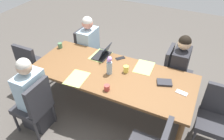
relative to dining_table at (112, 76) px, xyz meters
name	(u,v)px	position (x,y,z in m)	size (l,w,h in m)	color
ground_plane	(112,108)	(0.00, 0.00, -0.68)	(10.00, 10.00, 0.00)	#4C4742
dining_table	(112,76)	(0.00, 0.00, 0.00)	(2.40, 0.99, 0.75)	brown
chair_far_left_near	(88,49)	(-0.90, 0.77, -0.18)	(0.44, 0.44, 0.90)	#2D2D33
person_far_left_near	(89,50)	(-0.82, 0.71, -0.16)	(0.36, 0.40, 1.19)	#2D2D33
chair_near_left_mid	(35,104)	(-0.79, -0.82, -0.18)	(0.44, 0.44, 0.90)	#2D2D33
person_near_left_mid	(33,98)	(-0.87, -0.76, -0.16)	(0.36, 0.40, 1.19)	#2D2D33
chair_far_left_far	(174,71)	(0.76, 0.80, -0.18)	(0.44, 0.44, 0.90)	#2D2D33
person_far_left_far	(178,72)	(0.84, 0.74, -0.16)	(0.36, 0.40, 1.19)	#2D2D33
chair_head_left_right_near	(32,64)	(-1.51, -0.08, -0.18)	(0.44, 0.44, 0.90)	#2D2D33
chair_head_right_right_mid	(216,115)	(1.49, 0.07, -0.18)	(0.44, 0.44, 0.90)	#2D2D33
flower_vase	(109,64)	(-0.03, -0.03, 0.23)	(0.08, 0.08, 0.28)	#8EA8B7
placemat_far_left_near	(100,56)	(-0.37, 0.33, 0.07)	(0.36, 0.26, 0.00)	#9EBC66
placemat_near_left_mid	(77,78)	(-0.39, -0.33, 0.07)	(0.36, 0.26, 0.00)	#9EBC66
placemat_far_left_far	(144,67)	(0.38, 0.33, 0.07)	(0.36, 0.26, 0.00)	#9EBC66
laptop_far_left_near	(103,54)	(-0.32, 0.33, 0.11)	(0.22, 0.32, 0.20)	black
coffee_mug_near_left	(60,45)	(-1.11, 0.25, 0.11)	(0.07, 0.07, 0.09)	#47704C
coffee_mug_near_right	(126,69)	(0.17, 0.11, 0.12)	(0.08, 0.08, 0.10)	#DBC64C
coffee_mug_centre_left	(107,88)	(0.10, -0.37, 0.11)	(0.08, 0.08, 0.08)	#AD3D38
book_red_cover	(164,82)	(0.75, 0.10, 0.08)	(0.20, 0.14, 0.03)	#28282D
phone_black	(120,58)	(-0.05, 0.40, 0.07)	(0.15, 0.07, 0.01)	black
phone_silver	(182,93)	(1.00, 0.01, 0.07)	(0.15, 0.07, 0.01)	silver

